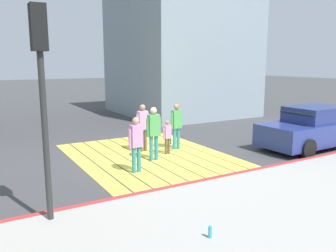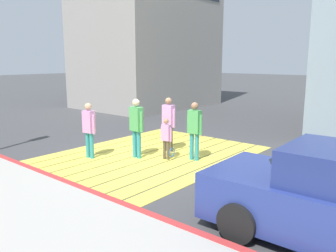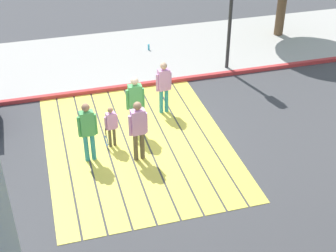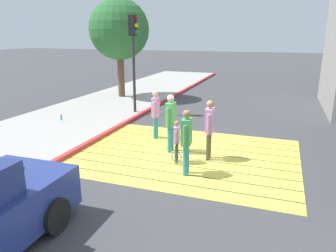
{
  "view_description": "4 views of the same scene",
  "coord_description": "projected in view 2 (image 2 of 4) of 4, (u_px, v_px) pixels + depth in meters",
  "views": [
    {
      "loc": [
        -10.4,
        5.3,
        3.2
      ],
      "look_at": [
        -0.47,
        -0.48,
        1.09
      ],
      "focal_mm": 37.15,
      "sensor_mm": 36.0,
      "label": 1
    },
    {
      "loc": [
        -7.52,
        -6.98,
        2.88
      ],
      "look_at": [
        0.68,
        -0.07,
        0.82
      ],
      "focal_mm": 36.82,
      "sensor_mm": 36.0,
      "label": 2
    },
    {
      "loc": [
        10.74,
        -2.17,
        7.62
      ],
      "look_at": [
        0.75,
        0.67,
        0.94
      ],
      "focal_mm": 51.7,
      "sensor_mm": 36.0,
      "label": 3
    },
    {
      "loc": [
        2.47,
        -8.61,
        3.47
      ],
      "look_at": [
        -0.63,
        0.11,
        0.81
      ],
      "focal_mm": 34.16,
      "sensor_mm": 36.0,
      "label": 4
    }
  ],
  "objects": [
    {
      "name": "ground_plane",
      "position": [
        152.0,
        155.0,
        10.6
      ],
      "size": [
        120.0,
        120.0,
        0.0
      ],
      "primitive_type": "plane",
      "color": "#424244"
    },
    {
      "name": "crosswalk_stripes",
      "position": [
        152.0,
        155.0,
        10.6
      ],
      "size": [
        6.4,
        4.9,
        0.01
      ],
      "color": "#EAD64C",
      "rests_on": "ground"
    },
    {
      "name": "curb_painted",
      "position": [
        59.0,
        181.0,
        8.15
      ],
      "size": [
        0.16,
        40.0,
        0.13
      ],
      "primitive_type": "cube",
      "color": "#BC3333",
      "rests_on": "ground"
    },
    {
      "name": "building_far_north",
      "position": [
        147.0,
        5.0,
        21.0
      ],
      "size": [
        8.0,
        6.03,
        12.35
      ],
      "color": "gray",
      "rests_on": "ground"
    },
    {
      "name": "pedestrian_adult_lead",
      "position": [
        168.0,
        120.0,
        10.86
      ],
      "size": [
        0.25,
        0.5,
        1.72
      ],
      "color": "brown",
      "rests_on": "ground"
    },
    {
      "name": "pedestrian_adult_trailing",
      "position": [
        136.0,
        124.0,
        10.07
      ],
      "size": [
        0.24,
        0.52,
        1.77
      ],
      "color": "teal",
      "rests_on": "ground"
    },
    {
      "name": "pedestrian_adult_side",
      "position": [
        195.0,
        127.0,
        9.85
      ],
      "size": [
        0.24,
        0.5,
        1.7
      ],
      "color": "teal",
      "rests_on": "ground"
    },
    {
      "name": "pedestrian_teen_behind",
      "position": [
        89.0,
        126.0,
        10.07
      ],
      "size": [
        0.24,
        0.48,
        1.65
      ],
      "color": "teal",
      "rests_on": "ground"
    },
    {
      "name": "pedestrian_child_with_racket",
      "position": [
        167.0,
        137.0,
        9.98
      ],
      "size": [
        0.29,
        0.39,
        1.22
      ],
      "color": "brown",
      "rests_on": "ground"
    }
  ]
}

